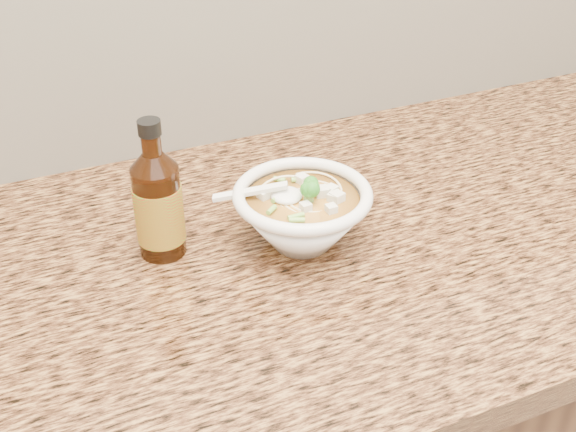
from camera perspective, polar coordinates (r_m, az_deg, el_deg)
name	(u,v)px	position (r m, az deg, el deg)	size (l,w,h in m)	color
counter_slab	(282,256)	(0.96, -0.45, -3.17)	(4.00, 0.68, 0.04)	olive
soup_bowl	(302,215)	(0.92, 1.12, 0.07)	(0.20, 0.18, 0.10)	white
hot_sauce_bottle	(158,205)	(0.91, -10.21, 0.85)	(0.08, 0.08, 0.19)	#361707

